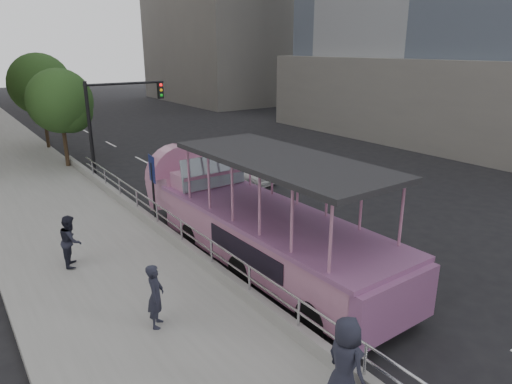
{
  "coord_description": "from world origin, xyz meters",
  "views": [
    {
      "loc": [
        -9.16,
        -10.87,
        6.82
      ],
      "look_at": [
        -0.39,
        1.59,
        1.94
      ],
      "focal_mm": 32.0,
      "sensor_mm": 36.0,
      "label": 1
    }
  ],
  "objects_px": {
    "traffic_signal": "(112,114)",
    "street_tree_near": "(62,103)",
    "car": "(241,170)",
    "parking_sign": "(153,186)",
    "street_tree_far": "(42,87)",
    "duck_boat": "(250,220)",
    "pedestrian_near": "(156,296)",
    "pedestrian_mid": "(71,241)",
    "pedestrian_far": "(345,363)"
  },
  "relations": [
    {
      "from": "traffic_signal",
      "to": "street_tree_far",
      "type": "distance_m",
      "value": 9.57
    },
    {
      "from": "parking_sign",
      "to": "pedestrian_mid",
      "type": "bearing_deg",
      "value": -155.56
    },
    {
      "from": "pedestrian_mid",
      "to": "pedestrian_far",
      "type": "bearing_deg",
      "value": -145.17
    },
    {
      "from": "pedestrian_near",
      "to": "pedestrian_far",
      "type": "bearing_deg",
      "value": -123.79
    },
    {
      "from": "pedestrian_far",
      "to": "parking_sign",
      "type": "bearing_deg",
      "value": -0.37
    },
    {
      "from": "duck_boat",
      "to": "car",
      "type": "height_order",
      "value": "duck_boat"
    },
    {
      "from": "car",
      "to": "street_tree_far",
      "type": "relative_size",
      "value": 0.6
    },
    {
      "from": "traffic_signal",
      "to": "street_tree_far",
      "type": "height_order",
      "value": "street_tree_far"
    },
    {
      "from": "pedestrian_near",
      "to": "street_tree_far",
      "type": "distance_m",
      "value": 23.87
    },
    {
      "from": "traffic_signal",
      "to": "street_tree_near",
      "type": "bearing_deg",
      "value": 114.98
    },
    {
      "from": "pedestrian_mid",
      "to": "parking_sign",
      "type": "distance_m",
      "value": 3.82
    },
    {
      "from": "parking_sign",
      "to": "car",
      "type": "bearing_deg",
      "value": 31.09
    },
    {
      "from": "duck_boat",
      "to": "pedestrian_near",
      "type": "height_order",
      "value": "duck_boat"
    },
    {
      "from": "duck_boat",
      "to": "car",
      "type": "distance_m",
      "value": 9.12
    },
    {
      "from": "car",
      "to": "parking_sign",
      "type": "height_order",
      "value": "parking_sign"
    },
    {
      "from": "parking_sign",
      "to": "street_tree_far",
      "type": "distance_m",
      "value": 17.6
    },
    {
      "from": "duck_boat",
      "to": "pedestrian_far",
      "type": "distance_m",
      "value": 7.06
    },
    {
      "from": "car",
      "to": "pedestrian_far",
      "type": "bearing_deg",
      "value": -134.89
    },
    {
      "from": "parking_sign",
      "to": "traffic_signal",
      "type": "distance_m",
      "value": 8.26
    },
    {
      "from": "car",
      "to": "traffic_signal",
      "type": "height_order",
      "value": "traffic_signal"
    },
    {
      "from": "pedestrian_mid",
      "to": "traffic_signal",
      "type": "bearing_deg",
      "value": -7.87
    },
    {
      "from": "pedestrian_near",
      "to": "traffic_signal",
      "type": "relative_size",
      "value": 0.31
    },
    {
      "from": "parking_sign",
      "to": "traffic_signal",
      "type": "xyz_separation_m",
      "value": [
        1.29,
        8.0,
        1.61
      ]
    },
    {
      "from": "street_tree_far",
      "to": "duck_boat",
      "type": "bearing_deg",
      "value": -85.23
    },
    {
      "from": "parking_sign",
      "to": "street_tree_near",
      "type": "xyz_separation_m",
      "value": [
        -0.3,
        11.43,
        1.94
      ]
    },
    {
      "from": "street_tree_near",
      "to": "street_tree_far",
      "type": "distance_m",
      "value": 6.02
    },
    {
      "from": "pedestrian_near",
      "to": "street_tree_near",
      "type": "xyz_separation_m",
      "value": [
        2.27,
        17.52,
        2.71
      ]
    },
    {
      "from": "duck_boat",
      "to": "traffic_signal",
      "type": "distance_m",
      "value": 12.1
    },
    {
      "from": "street_tree_near",
      "to": "pedestrian_mid",
      "type": "bearing_deg",
      "value": -103.43
    },
    {
      "from": "pedestrian_far",
      "to": "street_tree_far",
      "type": "xyz_separation_m",
      "value": [
        0.63,
        27.97,
        3.08
      ]
    },
    {
      "from": "car",
      "to": "street_tree_far",
      "type": "height_order",
      "value": "street_tree_far"
    },
    {
      "from": "pedestrian_near",
      "to": "street_tree_far",
      "type": "xyz_separation_m",
      "value": [
        2.47,
        23.52,
        3.19
      ]
    },
    {
      "from": "car",
      "to": "parking_sign",
      "type": "relative_size",
      "value": 1.28
    },
    {
      "from": "traffic_signal",
      "to": "pedestrian_mid",
      "type": "bearing_deg",
      "value": -116.19
    },
    {
      "from": "parking_sign",
      "to": "street_tree_far",
      "type": "xyz_separation_m",
      "value": [
        -0.1,
        17.43,
        2.42
      ]
    },
    {
      "from": "duck_boat",
      "to": "street_tree_near",
      "type": "bearing_deg",
      "value": 97.36
    },
    {
      "from": "pedestrian_far",
      "to": "street_tree_near",
      "type": "distance_m",
      "value": 22.13
    },
    {
      "from": "duck_boat",
      "to": "pedestrian_mid",
      "type": "xyz_separation_m",
      "value": [
        -5.08,
        2.36,
        -0.3
      ]
    },
    {
      "from": "pedestrian_far",
      "to": "duck_boat",
      "type": "bearing_deg",
      "value": -16.36
    },
    {
      "from": "duck_boat",
      "to": "parking_sign",
      "type": "distance_m",
      "value": 4.28
    },
    {
      "from": "parking_sign",
      "to": "pedestrian_near",
      "type": "bearing_deg",
      "value": -112.94
    },
    {
      "from": "pedestrian_mid",
      "to": "parking_sign",
      "type": "xyz_separation_m",
      "value": [
        3.4,
        1.55,
        0.77
      ]
    },
    {
      "from": "pedestrian_near",
      "to": "traffic_signal",
      "type": "height_order",
      "value": "traffic_signal"
    },
    {
      "from": "car",
      "to": "pedestrian_mid",
      "type": "xyz_separation_m",
      "value": [
        -9.8,
        -5.4,
        0.45
      ]
    },
    {
      "from": "parking_sign",
      "to": "duck_boat",
      "type": "bearing_deg",
      "value": -66.77
    },
    {
      "from": "pedestrian_near",
      "to": "parking_sign",
      "type": "height_order",
      "value": "parking_sign"
    },
    {
      "from": "pedestrian_mid",
      "to": "pedestrian_far",
      "type": "distance_m",
      "value": 9.39
    },
    {
      "from": "pedestrian_far",
      "to": "pedestrian_mid",
      "type": "bearing_deg",
      "value": 20.13
    },
    {
      "from": "pedestrian_near",
      "to": "duck_boat",
      "type": "bearing_deg",
      "value": -29.11
    },
    {
      "from": "car",
      "to": "street_tree_near",
      "type": "height_order",
      "value": "street_tree_near"
    }
  ]
}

